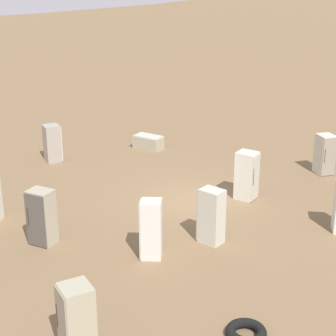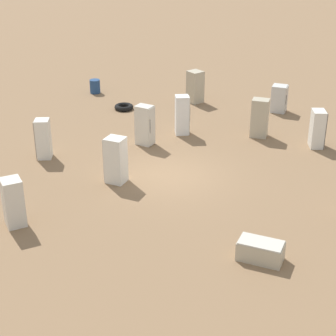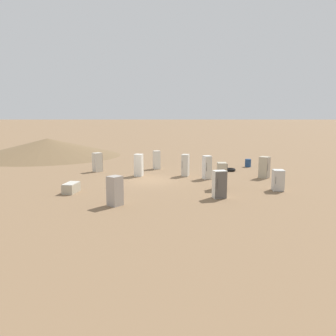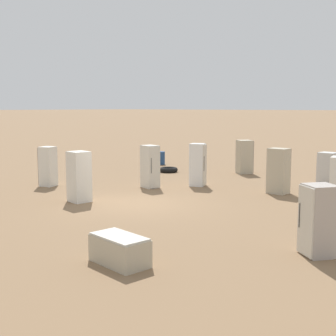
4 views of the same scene
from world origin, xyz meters
TOP-DOWN VIEW (x-y plane):
  - ground_plane at (0.00, 0.00)m, footprint 1000.00×1000.00m
  - discarded_fridge_0 at (-4.20, 5.04)m, footprint 1.49×0.93m
  - discarded_fridge_1 at (-5.62, -4.60)m, footprint 0.76×0.89m
  - discarded_fridge_2 at (0.63, -4.55)m, footprint 0.82×0.77m
  - discarded_fridge_3 at (1.05, -9.31)m, footprint 1.02×1.02m
  - discarded_fridge_4 at (1.97, -2.87)m, footprint 0.89×0.73m
  - discarded_fridge_5 at (-2.96, -5.18)m, footprint 0.80×0.68m
  - discarded_fridge_7 at (1.96, 1.08)m, footprint 0.85×0.77m
  - discarded_fridge_8 at (4.21, 5.08)m, footprint 0.97×0.98m
  - discarded_fridge_9 at (5.76, -0.29)m, footprint 0.78×0.76m
  - discarded_fridge_10 at (-3.57, -8.92)m, footprint 0.84×0.79m
  - scrap_tire at (4.48, -7.15)m, footprint 1.01×1.01m
  - rusty_barrel at (7.03, -9.42)m, footprint 0.59×0.59m

SIDE VIEW (x-z plane):
  - ground_plane at x=0.00m, z-range 0.00..0.00m
  - scrap_tire at x=4.48m, z-range 0.00..0.25m
  - discarded_fridge_0 at x=-4.20m, z-range 0.00..0.65m
  - rusty_barrel at x=7.03m, z-range 0.00..0.79m
  - discarded_fridge_10 at x=-3.57m, z-range 0.00..1.43m
  - discarded_fridge_1 at x=-5.62m, z-range 0.00..1.73m
  - discarded_fridge_8 at x=4.21m, z-range 0.00..1.73m
  - discarded_fridge_9 at x=5.76m, z-range 0.00..1.76m
  - discarded_fridge_3 at x=1.05m, z-range 0.00..1.76m
  - discarded_fridge_5 at x=-2.96m, z-range 0.00..1.84m
  - discarded_fridge_4 at x=1.97m, z-range 0.00..1.85m
  - discarded_fridge_7 at x=1.96m, z-range 0.00..1.88m
  - discarded_fridge_2 at x=0.63m, z-range 0.00..1.89m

